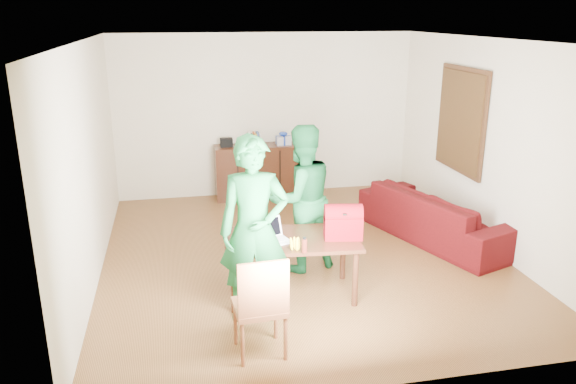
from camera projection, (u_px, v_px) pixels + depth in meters
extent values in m
cube|color=#432910|center=(302.00, 259.00, 7.29)|extent=(5.00, 5.50, 0.10)
cube|color=white|center=(304.00, 35.00, 6.43)|extent=(5.00, 5.50, 0.10)
cube|color=beige|center=(265.00, 115.00, 9.47)|extent=(5.00, 0.10, 2.70)
cube|color=beige|center=(386.00, 241.00, 4.25)|extent=(5.00, 0.10, 2.70)
cube|color=beige|center=(84.00, 165.00, 6.37)|extent=(0.10, 5.50, 2.70)
cube|color=beige|center=(492.00, 145.00, 7.35)|extent=(0.10, 5.50, 2.70)
cube|color=#3F2614|center=(461.00, 120.00, 7.92)|extent=(0.04, 1.28, 1.48)
cube|color=#543819|center=(459.00, 120.00, 7.92)|extent=(0.01, 1.18, 1.36)
cube|color=black|center=(257.00, 171.00, 9.44)|extent=(1.40, 0.45, 0.90)
cube|color=black|center=(226.00, 143.00, 9.18)|extent=(0.20, 0.14, 0.14)
cube|color=#A7A9B1|center=(283.00, 140.00, 9.37)|extent=(0.24, 0.22, 0.14)
ellipsoid|color=#18349C|center=(283.00, 134.00, 9.33)|extent=(0.14, 0.14, 0.07)
cube|color=black|center=(292.00, 240.00, 6.07)|extent=(1.51, 0.94, 0.04)
cylinder|color=black|center=(234.00, 285.00, 5.80)|extent=(0.06, 0.06, 0.64)
cylinder|color=black|center=(355.00, 279.00, 5.93)|extent=(0.06, 0.06, 0.64)
cylinder|color=black|center=(233.00, 258.00, 6.41)|extent=(0.06, 0.06, 0.64)
cylinder|color=black|center=(343.00, 253.00, 6.55)|extent=(0.06, 0.06, 0.64)
cube|color=brown|center=(259.00, 307.00, 5.07)|extent=(0.48, 0.46, 0.05)
cube|color=brown|center=(264.00, 289.00, 4.80)|extent=(0.45, 0.06, 0.51)
imported|color=#145B29|center=(254.00, 230.00, 5.53)|extent=(0.73, 0.51, 1.91)
imported|color=#145E2D|center=(301.00, 198.00, 6.67)|extent=(1.01, 0.88, 1.78)
cube|color=white|center=(274.00, 242.00, 5.94)|extent=(0.38, 0.32, 0.02)
cube|color=black|center=(274.00, 231.00, 5.91)|extent=(0.34, 0.18, 0.21)
cylinder|color=#501B12|center=(304.00, 245.00, 5.67)|extent=(0.07, 0.07, 0.17)
cube|color=maroon|center=(343.00, 225.00, 6.03)|extent=(0.44, 0.30, 0.30)
imported|color=#3B070F|center=(437.00, 215.00, 7.72)|extent=(1.64, 2.50, 0.68)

